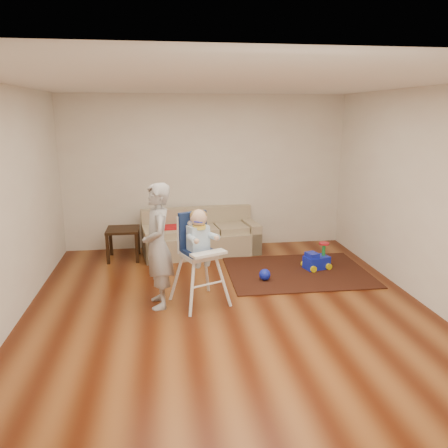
{
  "coord_description": "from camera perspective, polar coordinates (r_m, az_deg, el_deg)",
  "views": [
    {
      "loc": [
        -0.75,
        -4.95,
        2.37
      ],
      "look_at": [
        0.0,
        0.4,
        1.0
      ],
      "focal_mm": 35.0,
      "sensor_mm": 36.0,
      "label": 1
    }
  ],
  "objects": [
    {
      "name": "ground",
      "position": [
        5.54,
        0.58,
        -11.1
      ],
      "size": [
        5.5,
        5.5,
        0.0
      ],
      "primitive_type": "plane",
      "color": "#441707",
      "rests_on": "ground"
    },
    {
      "name": "room_envelope",
      "position": [
        5.55,
        -0.18,
        9.11
      ],
      "size": [
        5.04,
        5.52,
        2.72
      ],
      "color": "silver",
      "rests_on": "ground"
    },
    {
      "name": "sofa",
      "position": [
        7.55,
        -3.06,
        -1.08
      ],
      "size": [
        2.05,
        1.06,
        0.76
      ],
      "rotation": [
        0.0,
        0.0,
        0.13
      ],
      "color": "gray",
      "rests_on": "ground"
    },
    {
      "name": "side_table",
      "position": [
        7.47,
        -12.99,
        -2.53
      ],
      "size": [
        0.52,
        0.52,
        0.52
      ],
      "primitive_type": null,
      "color": "black",
      "rests_on": "ground"
    },
    {
      "name": "area_rug",
      "position": [
        6.84,
        9.56,
        -6.18
      ],
      "size": [
        2.13,
        1.61,
        0.02
      ],
      "primitive_type": "cube",
      "rotation": [
        0.0,
        0.0,
        -0.01
      ],
      "color": "black",
      "rests_on": "ground"
    },
    {
      "name": "ride_on_toy",
      "position": [
        6.96,
        12.03,
        -4.09
      ],
      "size": [
        0.43,
        0.36,
        0.41
      ],
      "primitive_type": null,
      "rotation": [
        0.0,
        0.0,
        0.27
      ],
      "color": "#1322C7",
      "rests_on": "area_rug"
    },
    {
      "name": "toy_ball",
      "position": [
        6.4,
        5.35,
        -6.6
      ],
      "size": [
        0.17,
        0.17,
        0.17
      ],
      "primitive_type": "sphere",
      "color": "#1322C7",
      "rests_on": "area_rug"
    },
    {
      "name": "high_chair",
      "position": [
        5.51,
        -3.25,
        -4.56
      ],
      "size": [
        0.75,
        0.75,
        1.24
      ],
      "rotation": [
        0.0,
        0.0,
        0.4
      ],
      "color": "silver",
      "rests_on": "ground"
    },
    {
      "name": "adult",
      "position": [
        5.44,
        -8.65,
        -2.89
      ],
      "size": [
        0.44,
        0.61,
        1.57
      ],
      "primitive_type": "imported",
      "rotation": [
        0.0,
        0.0,
        -1.45
      ],
      "color": "#98979A",
      "rests_on": "ground"
    }
  ]
}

